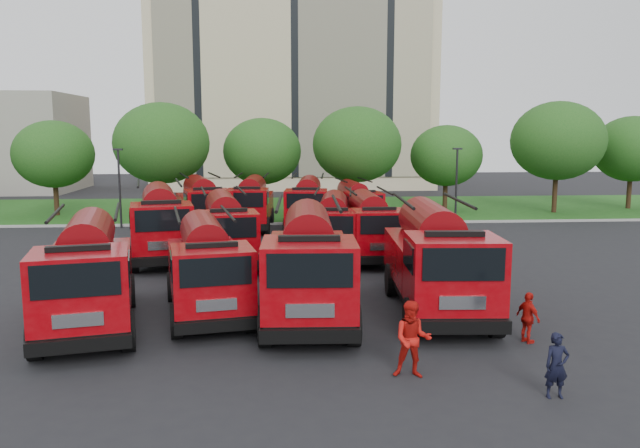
% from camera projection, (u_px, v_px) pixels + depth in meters
% --- Properties ---
extents(ground, '(140.00, 140.00, 0.00)m').
position_uv_depth(ground, '(277.00, 293.00, 24.04)').
color(ground, black).
rests_on(ground, ground).
extents(lawn, '(70.00, 16.00, 0.12)m').
position_uv_depth(lawn, '(276.00, 209.00, 49.69)').
color(lawn, '#144412').
rests_on(lawn, ground).
extents(curb, '(70.00, 0.30, 0.14)m').
position_uv_depth(curb, '(276.00, 224.00, 41.70)').
color(curb, gray).
rests_on(curb, ground).
extents(apartment_building, '(30.00, 14.18, 25.00)m').
position_uv_depth(apartment_building, '(293.00, 74.00, 69.64)').
color(apartment_building, '#C6B593').
rests_on(apartment_building, ground).
extents(tree_1, '(5.71, 5.71, 6.98)m').
position_uv_depth(tree_1, '(54.00, 154.00, 44.95)').
color(tree_1, '#382314').
rests_on(tree_1, ground).
extents(tree_2, '(6.72, 6.72, 8.22)m').
position_uv_depth(tree_2, '(162.00, 143.00, 43.91)').
color(tree_2, '#382314').
rests_on(tree_2, ground).
extents(tree_3, '(5.88, 5.88, 7.19)m').
position_uv_depth(tree_3, '(262.00, 151.00, 46.96)').
color(tree_3, '#382314').
rests_on(tree_3, ground).
extents(tree_4, '(6.55, 6.55, 8.01)m').
position_uv_depth(tree_4, '(357.00, 145.00, 45.89)').
color(tree_4, '#382314').
rests_on(tree_4, ground).
extents(tree_5, '(5.46, 5.46, 6.68)m').
position_uv_depth(tree_5, '(446.00, 156.00, 47.50)').
color(tree_5, '#382314').
rests_on(tree_5, ground).
extents(tree_6, '(6.89, 6.89, 8.42)m').
position_uv_depth(tree_6, '(558.00, 141.00, 46.40)').
color(tree_6, '#382314').
rests_on(tree_6, ground).
extents(tree_7, '(6.05, 6.05, 7.39)m').
position_uv_depth(tree_7, '(632.00, 149.00, 48.96)').
color(tree_7, '#382314').
rests_on(tree_7, ground).
extents(lamp_post_0, '(0.60, 0.25, 5.11)m').
position_uv_depth(lamp_post_0, '(119.00, 183.00, 39.89)').
color(lamp_post_0, black).
rests_on(lamp_post_0, ground).
extents(lamp_post_1, '(0.60, 0.25, 5.11)m').
position_uv_depth(lamp_post_1, '(456.00, 181.00, 41.42)').
color(lamp_post_1, black).
rests_on(lamp_post_1, ground).
extents(fire_truck_0, '(4.18, 7.99, 3.46)m').
position_uv_depth(fire_truck_0, '(87.00, 273.00, 19.74)').
color(fire_truck_0, black).
rests_on(fire_truck_0, ground).
extents(fire_truck_1, '(3.70, 7.37, 3.21)m').
position_uv_depth(fire_truck_1, '(207.00, 266.00, 21.29)').
color(fire_truck_1, black).
rests_on(fire_truck_1, ground).
extents(fire_truck_2, '(3.19, 8.08, 3.63)m').
position_uv_depth(fire_truck_2, '(308.00, 264.00, 20.71)').
color(fire_truck_2, black).
rests_on(fire_truck_2, ground).
extents(fire_truck_3, '(3.31, 8.13, 3.63)m').
position_uv_depth(fire_truck_3, '(436.00, 259.00, 21.49)').
color(fire_truck_3, black).
rests_on(fire_truck_3, ground).
extents(fire_truck_4, '(4.20, 8.17, 3.55)m').
position_uv_depth(fire_truck_4, '(161.00, 223.00, 30.32)').
color(fire_truck_4, black).
rests_on(fire_truck_4, ground).
extents(fire_truck_5, '(3.55, 7.47, 3.26)m').
position_uv_depth(fire_truck_5, '(225.00, 229.00, 29.26)').
color(fire_truck_5, black).
rests_on(fire_truck_5, ground).
extents(fire_truck_6, '(3.16, 7.05, 3.10)m').
position_uv_depth(fire_truck_6, '(333.00, 226.00, 30.66)').
color(fire_truck_6, black).
rests_on(fire_truck_6, ground).
extents(fire_truck_7, '(2.62, 6.94, 3.15)m').
position_uv_depth(fire_truck_7, '(371.00, 226.00, 30.61)').
color(fire_truck_7, black).
rests_on(fire_truck_7, ground).
extents(fire_truck_8, '(4.30, 7.80, 3.37)m').
position_uv_depth(fire_truck_8, '(202.00, 205.00, 38.37)').
color(fire_truck_8, black).
rests_on(fire_truck_8, ground).
extents(fire_truck_9, '(2.95, 7.31, 3.27)m').
position_uv_depth(fire_truck_9, '(251.00, 203.00, 39.87)').
color(fire_truck_9, black).
rests_on(fire_truck_9, ground).
extents(fire_truck_10, '(3.18, 7.42, 3.29)m').
position_uv_depth(fire_truck_10, '(308.00, 204.00, 39.21)').
color(fire_truck_10, black).
rests_on(fire_truck_10, ground).
extents(fire_truck_11, '(2.85, 6.63, 2.93)m').
position_uv_depth(fire_truck_11, '(356.00, 205.00, 40.49)').
color(fire_truck_11, black).
rests_on(fire_truck_11, ground).
extents(firefighter_0, '(0.57, 0.42, 1.56)m').
position_uv_depth(firefighter_0, '(555.00, 397.00, 14.62)').
color(firefighter_0, black).
rests_on(firefighter_0, ground).
extents(firefighter_1, '(1.05, 0.70, 1.98)m').
position_uv_depth(firefighter_1, '(412.00, 377.00, 15.84)').
color(firefighter_1, '#B4120D').
rests_on(firefighter_1, ground).
extents(firefighter_2, '(0.80, 1.02, 1.52)m').
position_uv_depth(firefighter_2, '(527.00, 343.00, 18.42)').
color(firefighter_2, '#B4120D').
rests_on(firefighter_2, ground).
extents(firefighter_3, '(1.16, 0.99, 1.60)m').
position_uv_depth(firefighter_3, '(430.00, 317.00, 20.95)').
color(firefighter_3, black).
rests_on(firefighter_3, ground).
extents(firefighter_4, '(0.91, 0.72, 1.63)m').
position_uv_depth(firefighter_4, '(90.00, 309.00, 21.94)').
color(firefighter_4, black).
rests_on(firefighter_4, ground).
extents(firefighter_5, '(1.43, 0.67, 1.51)m').
position_uv_depth(firefighter_5, '(420.00, 278.00, 26.48)').
color(firefighter_5, '#B4120D').
rests_on(firefighter_5, ground).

